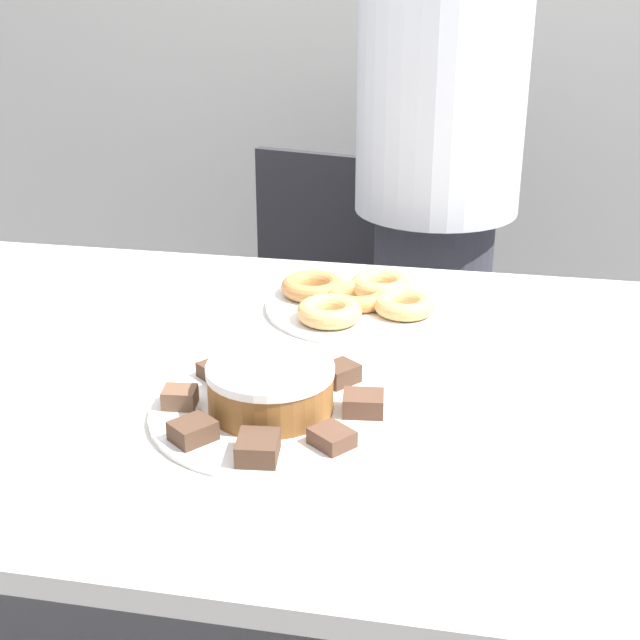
{
  "coord_description": "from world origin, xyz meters",
  "views": [
    {
      "loc": [
        0.29,
        -1.16,
        1.36
      ],
      "look_at": [
        0.05,
        0.07,
        0.84
      ],
      "focal_mm": 50.0,
      "sensor_mm": 36.0,
      "label": 1
    }
  ],
  "objects_px": {
    "person_standing": "(437,183)",
    "frosted_cake": "(271,387)",
    "office_chair_left": "(303,335)",
    "plate_cake": "(271,412)",
    "plate_donuts": "(358,307)"
  },
  "relations": [
    {
      "from": "plate_cake",
      "to": "frosted_cake",
      "type": "distance_m",
      "value": 0.04
    },
    {
      "from": "plate_donuts",
      "to": "frosted_cake",
      "type": "distance_m",
      "value": 0.41
    },
    {
      "from": "person_standing",
      "to": "plate_donuts",
      "type": "height_order",
      "value": "person_standing"
    },
    {
      "from": "person_standing",
      "to": "plate_cake",
      "type": "relative_size",
      "value": 5.08
    },
    {
      "from": "person_standing",
      "to": "plate_cake",
      "type": "distance_m",
      "value": 0.95
    },
    {
      "from": "person_standing",
      "to": "frosted_cake",
      "type": "xyz_separation_m",
      "value": [
        -0.15,
        -0.93,
        -0.06
      ]
    },
    {
      "from": "person_standing",
      "to": "plate_donuts",
      "type": "xyz_separation_m",
      "value": [
        -0.1,
        -0.53,
        -0.1
      ]
    },
    {
      "from": "person_standing",
      "to": "frosted_cake",
      "type": "distance_m",
      "value": 0.94
    },
    {
      "from": "person_standing",
      "to": "office_chair_left",
      "type": "bearing_deg",
      "value": 152.39
    },
    {
      "from": "office_chair_left",
      "to": "plate_donuts",
      "type": "distance_m",
      "value": 0.84
    },
    {
      "from": "plate_donuts",
      "to": "plate_cake",
      "type": "bearing_deg",
      "value": -98.11
    },
    {
      "from": "office_chair_left",
      "to": "plate_donuts",
      "type": "xyz_separation_m",
      "value": [
        0.25,
        -0.71,
        0.38
      ]
    },
    {
      "from": "office_chair_left",
      "to": "plate_cake",
      "type": "bearing_deg",
      "value": -67.33
    },
    {
      "from": "office_chair_left",
      "to": "person_standing",
      "type": "bearing_deg",
      "value": -14.92
    },
    {
      "from": "frosted_cake",
      "to": "plate_donuts",
      "type": "bearing_deg",
      "value": 81.89
    }
  ]
}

